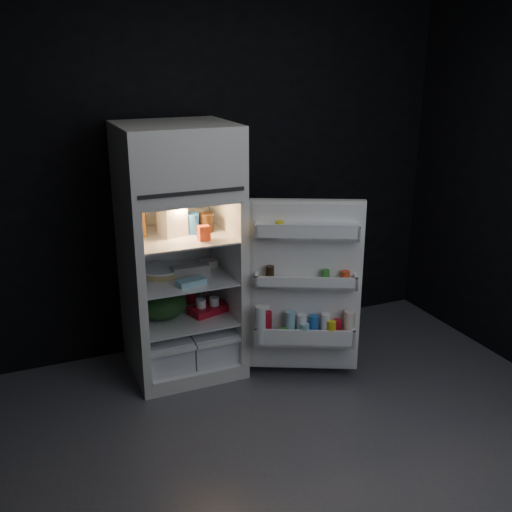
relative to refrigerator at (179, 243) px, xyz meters
name	(u,v)px	position (x,y,z in m)	size (l,w,h in m)	color
floor	(297,460)	(0.28, -1.32, -0.96)	(4.00, 3.40, 0.00)	#55555B
wall_back	(199,174)	(0.28, 0.38, 0.39)	(4.00, 0.00, 2.70)	black
refrigerator	(179,243)	(0.00, 0.00, 0.00)	(0.76, 0.71, 1.78)	white
fridge_door	(305,292)	(0.72, -0.54, -0.28)	(0.73, 0.48, 1.22)	white
milk_jug	(172,218)	(-0.04, -0.02, 0.19)	(0.16, 0.16, 0.24)	white
mayo_jar	(191,223)	(0.09, -0.03, 0.14)	(0.11, 0.11, 0.14)	blue
jam_jar	(206,223)	(0.20, -0.03, 0.14)	(0.10, 0.10, 0.13)	black
amber_bottle	(140,221)	(-0.26, 0.02, 0.18)	(0.08, 0.08, 0.22)	#B6671D
small_carton	(204,233)	(0.11, -0.22, 0.12)	(0.08, 0.06, 0.10)	#EC441B
egg_carton	(191,270)	(0.06, -0.05, -0.19)	(0.26, 0.10, 0.07)	gray
pie	(161,271)	(-0.12, 0.05, -0.21)	(0.32, 0.32, 0.04)	tan
flat_package	(191,282)	(0.01, -0.24, -0.21)	(0.19, 0.10, 0.04)	#87BFD1
wrapped_pkg	(208,264)	(0.23, 0.06, -0.20)	(0.12, 0.10, 0.05)	beige
produce_bag	(163,305)	(-0.15, -0.04, -0.43)	(0.34, 0.29, 0.20)	#193815
yogurt_tray	(209,309)	(0.19, -0.08, -0.50)	(0.29, 0.16, 0.05)	#A30D1C
small_can_red	(191,297)	(0.11, 0.14, -0.48)	(0.07, 0.07, 0.09)	#A30D1C
small_can_silver	(207,297)	(0.23, 0.09, -0.48)	(0.06, 0.06, 0.09)	silver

